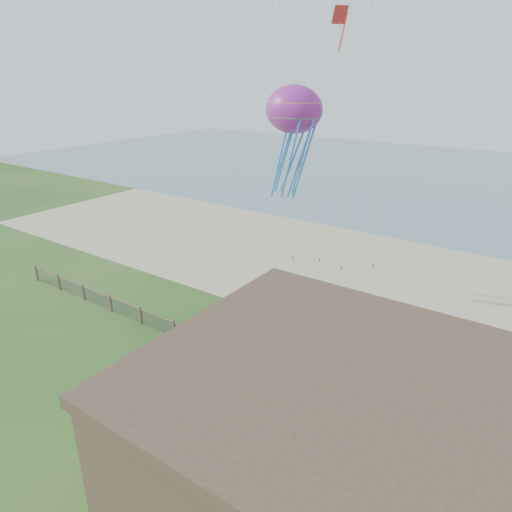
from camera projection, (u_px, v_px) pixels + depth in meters
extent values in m
plane|color=#1F4F1B|center=(132.00, 411.00, 22.06)|extent=(160.00, 160.00, 0.00)
cube|color=#C2B78C|center=(333.00, 266.00, 38.84)|extent=(72.00, 20.00, 0.02)
cube|color=slate|center=(455.00, 178.00, 72.41)|extent=(160.00, 68.00, 0.02)
cube|color=#4B3428|center=(398.00, 510.00, 13.10)|extent=(15.00, 10.00, 7.00)
cube|color=brown|center=(438.00, 461.00, 18.87)|extent=(15.00, 2.00, 0.50)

